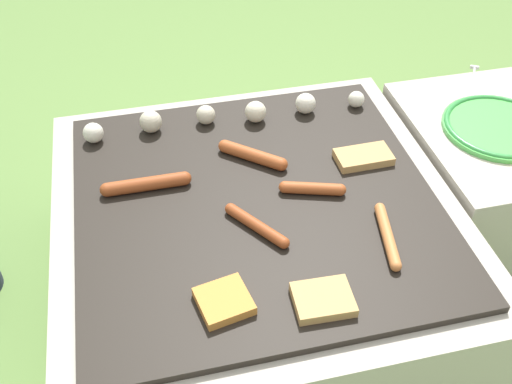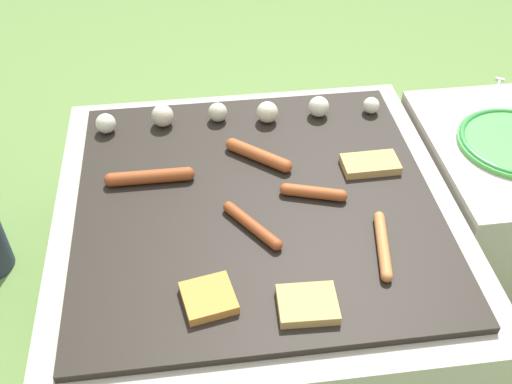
% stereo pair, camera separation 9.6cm
% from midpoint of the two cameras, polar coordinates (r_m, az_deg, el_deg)
% --- Properties ---
extents(ground_plane, '(14.00, 14.00, 0.00)m').
position_cam_midpoint_polar(ground_plane, '(1.57, 1.78, -10.58)').
color(ground_plane, '#608442').
extents(grill, '(0.87, 0.87, 0.37)m').
position_cam_midpoint_polar(grill, '(1.43, 1.93, -6.18)').
color(grill, '#B2AA9E').
rests_on(grill, ground_plane).
extents(side_ledge, '(0.39, 0.51, 0.37)m').
position_cam_midpoint_polar(side_ledge, '(1.70, 23.16, -0.66)').
color(side_ledge, '#B2AA9E').
rests_on(side_ledge, ground_plane).
extents(sausage_front_left, '(0.14, 0.06, 0.03)m').
position_cam_midpoint_polar(sausage_front_left, '(1.30, 7.59, -0.10)').
color(sausage_front_left, '#A34C23').
rests_on(sausage_front_left, grill).
extents(sausage_front_center, '(0.05, 0.18, 0.02)m').
position_cam_midpoint_polar(sausage_front_center, '(1.22, 14.21, -5.02)').
color(sausage_front_center, '#C6753D').
rests_on(sausage_front_center, grill).
extents(sausage_mid_left, '(0.20, 0.03, 0.03)m').
position_cam_midpoint_polar(sausage_mid_left, '(1.34, -8.09, 1.38)').
color(sausage_mid_left, '#93421E').
rests_on(sausage_mid_left, grill).
extents(sausage_back_center, '(0.14, 0.13, 0.03)m').
position_cam_midpoint_polar(sausage_back_center, '(1.38, 2.21, 3.48)').
color(sausage_back_center, '#A34C23').
rests_on(sausage_back_center, grill).
extents(sausage_back_right, '(0.11, 0.14, 0.02)m').
position_cam_midpoint_polar(sausage_back_right, '(1.22, 1.86, -3.26)').
color(sausage_back_right, '#93421E').
rests_on(sausage_back_right, grill).
extents(bread_slice_right, '(0.11, 0.09, 0.02)m').
position_cam_midpoint_polar(bread_slice_right, '(1.10, 7.46, -10.66)').
color(bread_slice_right, tan).
rests_on(bread_slice_right, grill).
extents(bread_slice_left, '(0.11, 0.10, 0.02)m').
position_cam_midpoint_polar(bread_slice_left, '(1.10, -2.02, -10.15)').
color(bread_slice_left, '#D18438').
rests_on(bread_slice_left, grill).
extents(bread_slice_center, '(0.13, 0.07, 0.02)m').
position_cam_midpoint_polar(bread_slice_center, '(1.40, 12.77, 2.54)').
color(bread_slice_center, tan).
rests_on(bread_slice_center, grill).
extents(mushroom_row, '(0.71, 0.07, 0.05)m').
position_cam_midpoint_polar(mushroom_row, '(1.50, -0.29, 7.49)').
color(mushroom_row, silver).
rests_on(mushroom_row, grill).
extents(fork_utensil, '(0.12, 0.20, 0.01)m').
position_cam_midpoint_polar(fork_utensil, '(1.74, 23.42, 8.25)').
color(fork_utensil, silver).
rests_on(fork_utensil, side_ledge).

